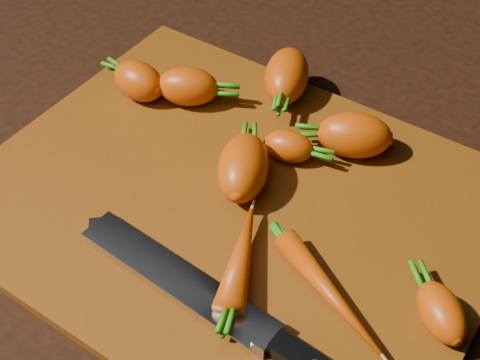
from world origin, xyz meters
The scene contains 12 objects.
ground centered at (0.00, 0.00, -0.01)m, with size 2.00×2.00×0.01m, color black.
cutting_board centered at (0.00, 0.00, 0.01)m, with size 0.50×0.40×0.01m, color #743A0B.
carrot_0 centered at (-0.13, 0.09, 0.03)m, with size 0.07×0.04×0.04m, color #C8470A.
carrot_1 centered at (-0.18, 0.07, 0.03)m, with size 0.06×0.04×0.04m, color #C8470A.
carrot_2 centered at (-0.04, 0.17, 0.04)m, with size 0.09×0.05×0.05m, color #C8470A.
carrot_3 centered at (0.00, 0.02, 0.04)m, with size 0.08×0.05×0.05m, color #C8470A.
carrot_4 centered at (0.06, 0.12, 0.04)m, with size 0.08×0.05×0.05m, color #C8470A.
carrot_5 centered at (0.01, 0.08, 0.03)m, with size 0.05×0.03×0.03m, color #C8470A.
carrot_6 centered at (0.22, -0.02, 0.03)m, with size 0.06×0.03×0.03m, color #C8470A.
carrot_7 centered at (0.13, -0.05, 0.02)m, with size 0.14×0.02×0.02m, color #C8470A.
carrot_8 centered at (0.05, -0.06, 0.03)m, with size 0.11×0.03×0.03m, color #C8470A.
knife centered at (0.03, -0.11, 0.02)m, with size 0.32×0.05×0.02m.
Camera 1 is at (0.25, -0.36, 0.50)m, focal length 50.00 mm.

